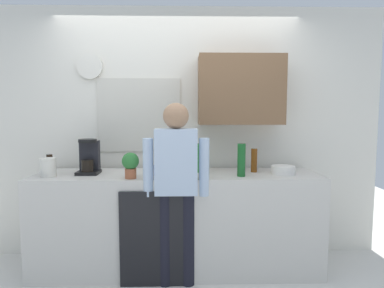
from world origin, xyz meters
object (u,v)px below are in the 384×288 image
object	(u,v)px
potted_plant	(130,164)
storage_canister	(48,167)
mixing_bowl	(283,170)
bottle_dark_sauce	(50,164)
bottle_amber_beer	(254,160)
bottle_green_wine	(241,160)
cup_blue_mug	(158,170)
coffee_maker	(89,158)
person_at_sink	(176,179)
bottle_clear_soda	(200,158)

from	to	relation	value
potted_plant	storage_canister	size ratio (longest dim) A/B	1.35
mixing_bowl	potted_plant	xyz separation A→B (m)	(-1.40, -0.16, 0.09)
bottle_dark_sauce	bottle_amber_beer	bearing A→B (deg)	0.06
bottle_green_wine	mixing_bowl	world-z (taller)	bottle_green_wine
cup_blue_mug	storage_canister	world-z (taller)	storage_canister
storage_canister	coffee_maker	bearing A→B (deg)	25.17
bottle_amber_beer	bottle_green_wine	bearing A→B (deg)	-126.88
bottle_amber_beer	person_at_sink	bearing A→B (deg)	-154.19
person_at_sink	mixing_bowl	bearing A→B (deg)	9.46
mixing_bowl	potted_plant	world-z (taller)	potted_plant
bottle_amber_beer	bottle_clear_soda	bearing A→B (deg)	178.89
coffee_maker	bottle_amber_beer	world-z (taller)	coffee_maker
bottle_green_wine	storage_canister	size ratio (longest dim) A/B	1.76
potted_plant	cup_blue_mug	bearing A→B (deg)	29.88
bottle_dark_sauce	mixing_bowl	distance (m)	2.22
bottle_green_wine	potted_plant	world-z (taller)	bottle_green_wine
bottle_green_wine	bottle_dark_sauce	world-z (taller)	bottle_green_wine
bottle_dark_sauce	cup_blue_mug	xyz separation A→B (m)	(1.05, -0.15, -0.04)
cup_blue_mug	mixing_bowl	bearing A→B (deg)	1.40
cup_blue_mug	potted_plant	size ratio (longest dim) A/B	0.43
bottle_green_wine	person_at_sink	world-z (taller)	person_at_sink
bottle_green_wine	coffee_maker	bearing A→B (deg)	172.97
bottle_clear_soda	potted_plant	distance (m)	0.69
bottle_dark_sauce	potted_plant	bearing A→B (deg)	-19.15
mixing_bowl	cup_blue_mug	bearing A→B (deg)	-178.60
bottle_clear_soda	person_at_sink	bearing A→B (deg)	-120.97
storage_canister	cup_blue_mug	bearing A→B (deg)	2.26
bottle_dark_sauce	person_at_sink	bearing A→B (deg)	-16.43
bottle_clear_soda	person_at_sink	distance (m)	0.45
potted_plant	bottle_amber_beer	bearing A→B (deg)	13.96
person_at_sink	potted_plant	bearing A→B (deg)	165.34
mixing_bowl	person_at_sink	bearing A→B (deg)	-166.56
cup_blue_mug	potted_plant	world-z (taller)	potted_plant
bottle_green_wine	bottle_dark_sauce	xyz separation A→B (m)	(-1.81, 0.21, -0.06)
bottle_dark_sauce	storage_canister	size ratio (longest dim) A/B	1.06
bottle_dark_sauce	potted_plant	world-z (taller)	potted_plant
bottle_clear_soda	storage_canister	xyz separation A→B (m)	(-1.38, -0.20, -0.05)
bottle_dark_sauce	potted_plant	size ratio (longest dim) A/B	0.78
potted_plant	person_at_sink	distance (m)	0.43
bottle_clear_soda	cup_blue_mug	world-z (taller)	bottle_clear_soda
cup_blue_mug	mixing_bowl	xyz separation A→B (m)	(1.17, 0.03, -0.01)
bottle_clear_soda	mixing_bowl	world-z (taller)	bottle_clear_soda
bottle_green_wine	potted_plant	bearing A→B (deg)	-175.88
bottle_clear_soda	potted_plant	bearing A→B (deg)	-154.67
bottle_clear_soda	mixing_bowl	xyz separation A→B (m)	(0.77, -0.13, -0.10)
coffee_maker	bottle_dark_sauce	bearing A→B (deg)	174.48
storage_canister	bottle_clear_soda	bearing A→B (deg)	8.31
bottle_green_wine	storage_canister	distance (m)	1.75
bottle_amber_beer	cup_blue_mug	distance (m)	0.93
bottle_amber_beer	potted_plant	xyz separation A→B (m)	(-1.15, -0.29, 0.02)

